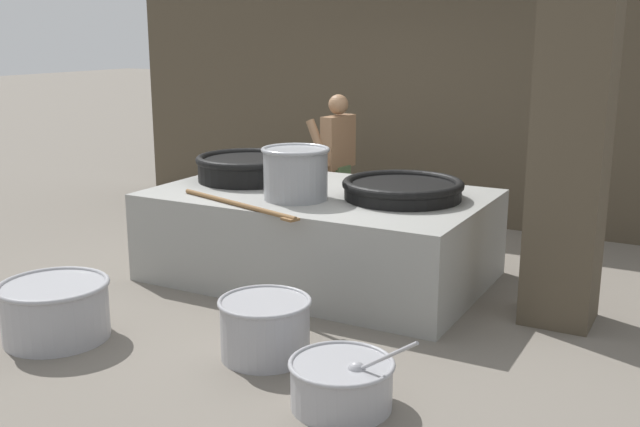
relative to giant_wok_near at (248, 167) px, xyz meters
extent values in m
plane|color=slate|center=(0.89, -0.15, -0.95)|extent=(60.00, 60.00, 0.00)
cube|color=#4C4233|center=(0.89, 2.52, 0.73)|extent=(8.34, 0.24, 3.34)
cube|color=#4C4233|center=(3.07, -0.19, 0.73)|extent=(0.53, 0.53, 3.34)
cube|color=gray|center=(0.89, -0.15, -0.54)|extent=(2.98, 1.87, 0.81)
cylinder|color=black|center=(0.00, 0.00, -0.03)|extent=(0.98, 0.98, 0.21)
torus|color=black|center=(0.00, 0.00, 0.08)|extent=(1.01, 1.01, 0.08)
cylinder|color=black|center=(1.65, -0.04, -0.07)|extent=(1.02, 1.02, 0.13)
torus|color=black|center=(1.65, -0.04, -0.01)|extent=(1.07, 1.07, 0.08)
cylinder|color=gray|center=(0.84, -0.50, 0.08)|extent=(0.56, 0.56, 0.44)
torus|color=gray|center=(0.84, -0.50, 0.30)|extent=(0.60, 0.60, 0.04)
cylinder|color=brown|center=(0.55, -0.98, -0.12)|extent=(1.40, 0.47, 0.04)
cube|color=brown|center=(1.19, -1.18, -0.13)|extent=(0.14, 0.13, 0.02)
cylinder|color=#8C6647|center=(0.35, 1.15, -0.56)|extent=(0.12, 0.12, 0.77)
cylinder|color=#8C6647|center=(0.37, 1.32, -0.56)|extent=(0.12, 0.12, 0.77)
cube|color=#4C663F|center=(0.36, 1.23, -0.40)|extent=(0.21, 0.26, 0.50)
cube|color=#8C6647|center=(0.36, 1.23, 0.11)|extent=(0.21, 0.49, 0.57)
cylinder|color=#8C6647|center=(0.24, 1.01, 0.11)|extent=(0.32, 0.13, 0.53)
cylinder|color=#8C6647|center=(0.30, 1.48, 0.11)|extent=(0.32, 0.13, 0.53)
sphere|color=#8C6647|center=(0.36, 1.23, 0.52)|extent=(0.22, 0.22, 0.22)
cylinder|color=#9E9EA3|center=(2.20, -2.28, -0.80)|extent=(0.62, 0.62, 0.28)
torus|color=#9E9EA3|center=(2.20, -2.28, -0.66)|extent=(0.65, 0.65, 0.03)
cylinder|color=tan|center=(2.20, -2.28, -0.74)|extent=(0.55, 0.55, 0.07)
sphere|color=#9E9EA3|center=(2.31, -2.30, -0.68)|extent=(0.11, 0.11, 0.11)
cylinder|color=#9E9EA3|center=(2.51, -2.33, -0.53)|extent=(0.42, 0.09, 0.31)
cylinder|color=#9E9EA3|center=(1.40, -1.89, -0.74)|extent=(0.63, 0.63, 0.41)
torus|color=#9E9EA3|center=(1.40, -1.89, -0.53)|extent=(0.66, 0.66, 0.03)
cylinder|color=orange|center=(1.40, -1.89, -0.65)|extent=(0.55, 0.55, 0.10)
cylinder|color=orange|center=(1.38, -1.93, -0.58)|extent=(0.05, 0.05, 0.03)
cylinder|color=orange|center=(1.24, -1.75, -0.58)|extent=(0.04, 0.04, 0.03)
cylinder|color=orange|center=(1.45, -1.87, -0.58)|extent=(0.05, 0.04, 0.02)
cylinder|color=orange|center=(1.23, -1.87, -0.58)|extent=(0.04, 0.04, 0.03)
cylinder|color=orange|center=(1.29, -1.75, -0.58)|extent=(0.06, 0.05, 0.04)
cylinder|color=orange|center=(1.24, -1.93, -0.58)|extent=(0.06, 0.05, 0.03)
cylinder|color=orange|center=(1.36, -1.75, -0.58)|extent=(0.04, 0.05, 0.02)
cylinder|color=orange|center=(1.37, -1.89, -0.58)|extent=(0.04, 0.05, 0.04)
cylinder|color=orange|center=(1.43, -1.81, -0.58)|extent=(0.05, 0.05, 0.04)
cylinder|color=orange|center=(1.24, -1.99, -0.58)|extent=(0.04, 0.05, 0.02)
cylinder|color=orange|center=(1.33, -1.79, -0.58)|extent=(0.04, 0.06, 0.03)
cylinder|color=orange|center=(1.55, -1.84, -0.58)|extent=(0.05, 0.05, 0.03)
cylinder|color=orange|center=(1.40, -1.89, -0.58)|extent=(0.04, 0.04, 0.03)
cylinder|color=orange|center=(1.41, -1.91, -0.58)|extent=(0.04, 0.04, 0.04)
cylinder|color=#9E9EA3|center=(-0.15, -2.36, -0.74)|extent=(0.77, 0.77, 0.42)
torus|color=#9E9EA3|center=(-0.15, -2.36, -0.53)|extent=(0.81, 0.81, 0.04)
cylinder|color=#6B9347|center=(-0.15, -2.36, -0.64)|extent=(0.68, 0.68, 0.10)
camera|label=1|loc=(4.08, -6.01, 1.29)|focal=42.00mm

